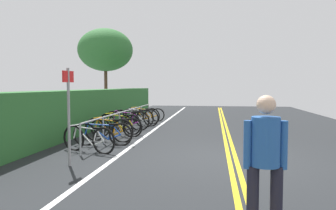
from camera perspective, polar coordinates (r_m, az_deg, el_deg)
The scene contains 19 objects.
ground_plane at distance 7.71m, azimuth 11.45°, elevation -9.61°, with size 39.30×11.45×0.05m, color #232628.
centre_line_yellow_inner at distance 7.71m, azimuth 12.05°, elevation -9.41°, with size 35.37×0.10×0.00m, color gold.
centre_line_yellow_outer at distance 7.70m, azimuth 10.85°, elevation -9.41°, with size 35.37×0.10×0.00m, color gold.
bike_lane_stripe_white at distance 8.03m, azimuth -8.71°, elevation -8.86°, with size 35.37×0.12×0.00m, color white.
bike_rack at distance 11.88m, azimuth -7.52°, elevation -1.86°, with size 8.21×0.05×0.80m.
bicycle_0 at distance 8.50m, azimuth -14.06°, elevation -5.92°, with size 0.64×1.62×0.73m.
bicycle_1 at distance 9.32m, azimuth -11.57°, elevation -5.12°, with size 0.46×1.71×0.71m.
bicycle_2 at distance 9.99m, azimuth -10.58°, elevation -4.38°, with size 0.49×1.68×0.76m.
bicycle_3 at distance 10.81m, azimuth -9.17°, elevation -3.97°, with size 0.46×1.73×0.69m.
bicycle_4 at distance 11.57m, azimuth -8.69°, elevation -3.31°, with size 0.66×1.76×0.75m.
bicycle_5 at distance 12.34m, azimuth -7.44°, elevation -2.79°, with size 0.46×1.79×0.79m.
bicycle_6 at distance 13.10m, azimuth -6.45°, elevation -2.43°, with size 0.67×1.73×0.79m.
bicycle_7 at distance 13.84m, azimuth -5.01°, elevation -2.17°, with size 0.63×1.74×0.76m.
bicycle_8 at distance 14.58m, azimuth -4.66°, elevation -1.88°, with size 0.61×1.75×0.76m.
bicycle_9 at distance 15.39m, azimuth -3.64°, elevation -1.75°, with size 0.46×1.61×0.68m.
pedestrian at distance 3.82m, azimuth 17.00°, elevation -8.66°, with size 0.32×0.49×1.60m.
sign_post_near at distance 7.04m, azimuth -17.36°, elevation -0.33°, with size 0.36×0.09×2.08m.
hedge_backdrop at distance 13.85m, azimuth -12.99°, elevation -0.50°, with size 17.16×1.07×1.55m, color #2D6B30.
tree_mid at distance 21.49m, azimuth -11.13°, elevation 9.61°, with size 3.56×3.56×5.43m.
Camera 1 is at (-7.50, 0.44, 1.71)m, focal length 34.07 mm.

